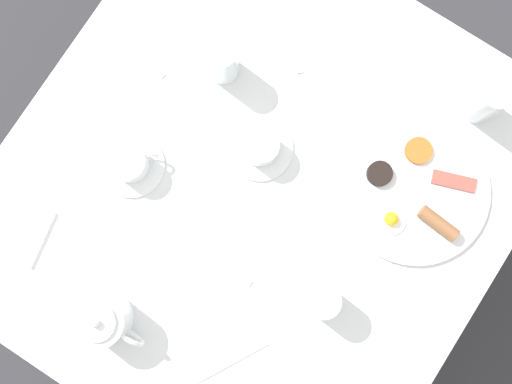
% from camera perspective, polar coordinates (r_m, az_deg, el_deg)
% --- Properties ---
extents(ground_plane, '(8.00, 8.00, 0.00)m').
position_cam_1_polar(ground_plane, '(2.02, 0.00, -2.38)').
color(ground_plane, '#333338').
extents(table, '(1.02, 1.09, 0.76)m').
position_cam_1_polar(table, '(1.33, 0.00, -0.42)').
color(table, silver).
rests_on(table, ground_plane).
extents(breakfast_plate, '(0.32, 0.32, 0.04)m').
position_cam_1_polar(breakfast_plate, '(1.29, 14.85, 0.08)').
color(breakfast_plate, white).
rests_on(breakfast_plate, table).
extents(teapot_near, '(0.19, 0.10, 0.12)m').
position_cam_1_polar(teapot_near, '(1.24, -14.27, -11.78)').
color(teapot_near, white).
rests_on(teapot_near, table).
extents(teacup_with_saucer_left, '(0.14, 0.14, 0.06)m').
position_cam_1_polar(teacup_with_saucer_left, '(1.25, 0.41, 4.31)').
color(teacup_with_saucer_left, white).
rests_on(teacup_with_saucer_left, table).
extents(teacup_with_saucer_right, '(0.14, 0.14, 0.06)m').
position_cam_1_polar(teacup_with_saucer_right, '(1.27, -11.89, 2.65)').
color(teacup_with_saucer_right, white).
rests_on(teacup_with_saucer_right, table).
extents(water_glass_tall, '(0.07, 0.07, 0.12)m').
position_cam_1_polar(water_glass_tall, '(1.26, -3.28, 12.38)').
color(water_glass_tall, white).
rests_on(water_glass_tall, table).
extents(water_glass_short, '(0.07, 0.07, 0.13)m').
position_cam_1_polar(water_glass_short, '(1.32, 21.15, 8.16)').
color(water_glass_short, white).
rests_on(water_glass_short, table).
extents(wine_glass_spare, '(0.07, 0.07, 0.10)m').
position_cam_1_polar(wine_glass_spare, '(1.21, 6.21, -10.16)').
color(wine_glass_spare, white).
rests_on(wine_glass_spare, table).
extents(napkin_folded, '(0.10, 0.14, 0.01)m').
position_cam_1_polar(napkin_folded, '(1.34, -21.03, -3.70)').
color(napkin_folded, white).
rests_on(napkin_folded, table).
extents(fork_by_plate, '(0.10, 0.17, 0.00)m').
position_cam_1_polar(fork_by_plate, '(1.27, -2.65, -15.91)').
color(fork_by_plate, silver).
rests_on(fork_by_plate, table).
extents(knife_by_plate, '(0.17, 0.14, 0.00)m').
position_cam_1_polar(knife_by_plate, '(1.34, 2.78, 15.10)').
color(knife_by_plate, silver).
rests_on(knife_by_plate, table).
extents(spoon_for_tea, '(0.17, 0.02, 0.00)m').
position_cam_1_polar(spoon_for_tea, '(1.25, -3.80, -6.69)').
color(spoon_for_tea, silver).
rests_on(spoon_for_tea, table).
extents(fork_spare, '(0.18, 0.04, 0.00)m').
position_cam_1_polar(fork_spare, '(1.35, -11.54, 13.15)').
color(fork_spare, silver).
rests_on(fork_spare, table).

